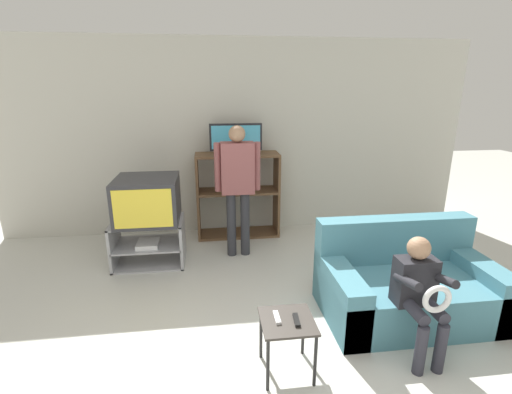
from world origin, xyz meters
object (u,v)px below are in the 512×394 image
at_px(television_flat, 236,140).
at_px(person_standing_adult, 238,179).
at_px(remote_control_white, 277,317).
at_px(couch, 406,285).
at_px(tv_stand, 149,242).
at_px(television_main, 148,200).
at_px(remote_control_black, 296,320).
at_px(snack_table, 287,328).
at_px(person_seated_child, 420,290).
at_px(media_shelf, 238,194).

bearing_deg(television_flat, person_standing_adult, -93.17).
xyz_separation_m(remote_control_white, couch, (1.29, 0.56, -0.17)).
bearing_deg(remote_control_white, television_flat, 91.82).
distance_m(tv_stand, couch, 2.77).
height_order(television_main, remote_control_black, television_main).
bearing_deg(remote_control_white, couch, 23.83).
bearing_deg(snack_table, remote_control_black, -20.95).
height_order(snack_table, couch, couch).
relative_size(remote_control_black, person_standing_adult, 0.09).
bearing_deg(snack_table, person_standing_adult, 95.09).
height_order(remote_control_white, couch, couch).
bearing_deg(person_standing_adult, snack_table, -84.91).
bearing_deg(television_main, remote_control_white, -59.18).
height_order(remote_control_black, couch, couch).
relative_size(television_main, person_seated_child, 0.73).
bearing_deg(remote_control_black, remote_control_white, 164.65).
distance_m(media_shelf, remote_control_white, 2.60).
distance_m(tv_stand, remote_control_white, 2.20).
bearing_deg(person_seated_child, media_shelf, 114.12).
height_order(television_main, television_flat, television_flat).
xyz_separation_m(person_standing_adult, person_seated_child, (1.19, -1.91, -0.41)).
xyz_separation_m(television_flat, couch, (1.36, -2.04, -1.05)).
bearing_deg(person_seated_child, couch, 68.05).
xyz_separation_m(television_flat, person_standing_adult, (-0.04, -0.64, -0.37)).
bearing_deg(television_flat, television_main, -145.99).
xyz_separation_m(snack_table, remote_control_black, (0.06, -0.02, 0.08)).
bearing_deg(media_shelf, television_flat, 143.48).
distance_m(media_shelf, person_seated_child, 2.79).
height_order(snack_table, remote_control_white, remote_control_white).
distance_m(media_shelf, television_flat, 0.74).
distance_m(television_main, remote_control_white, 2.23).
bearing_deg(person_seated_child, person_standing_adult, 121.84).
bearing_deg(remote_control_white, remote_control_black, -19.78).
bearing_deg(television_main, snack_table, -57.97).
bearing_deg(couch, remote_control_black, -152.28).
distance_m(snack_table, person_seated_child, 1.03).
relative_size(media_shelf, television_flat, 1.67).
bearing_deg(person_standing_adult, remote_control_white, -86.89).
height_order(tv_stand, media_shelf, media_shelf).
distance_m(media_shelf, person_standing_adult, 0.73).
distance_m(remote_control_white, couch, 1.42).
xyz_separation_m(media_shelf, couch, (1.35, -2.03, -0.31)).
bearing_deg(person_seated_child, tv_stand, 140.80).
height_order(couch, person_seated_child, person_seated_child).
xyz_separation_m(television_main, person_seated_child, (2.21, -1.84, -0.22)).
relative_size(television_main, media_shelf, 0.60).
xyz_separation_m(tv_stand, television_flat, (1.08, 0.74, 1.07)).
height_order(tv_stand, television_main, television_main).
xyz_separation_m(remote_control_black, couch, (1.16, 0.61, -0.17)).
xyz_separation_m(tv_stand, media_shelf, (1.09, 0.73, 0.33)).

